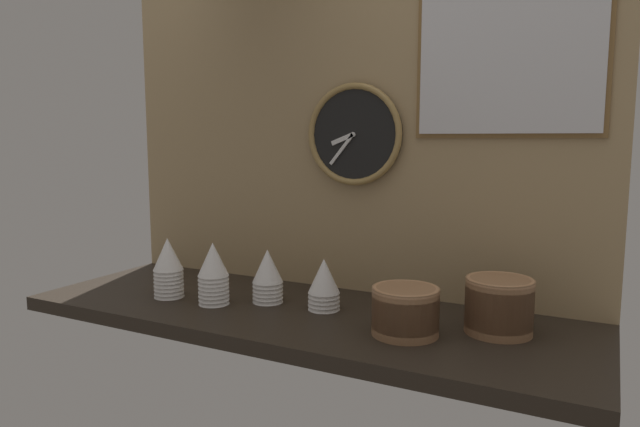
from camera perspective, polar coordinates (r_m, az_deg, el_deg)
The scene contains 10 objects.
ground_plane at distance 1.64m, azimuth -1.89°, elevation -10.14°, with size 1.60×0.56×0.04m, color black.
wall_tiled_back at distance 1.80m, azimuth 2.21°, elevation 9.03°, with size 1.60×0.03×1.05m.
cup_stack_center_right at distance 1.61m, azimuth 0.39°, elevation -7.08°, with size 0.09×0.09×0.15m.
cup_stack_center at distance 1.68m, azimuth -5.26°, elevation -6.22°, with size 0.09×0.09×0.16m.
cup_stack_center_left at distance 1.68m, azimuth -10.62°, elevation -5.90°, with size 0.09×0.09×0.18m.
cup_stack_left at distance 1.79m, azimuth -14.94°, elevation -5.25°, with size 0.09×0.09×0.18m.
bowl_stack_far_right at distance 1.49m, azimuth 17.47°, elevation -8.67°, with size 0.17×0.17×0.14m.
bowl_stack_right at distance 1.43m, azimuth 8.53°, elevation -9.49°, with size 0.17×0.17×0.12m.
wall_clock at distance 1.75m, azimuth 3.43°, elevation 7.89°, with size 0.31×0.03×0.31m.
menu_board at distance 1.65m, azimuth 18.36°, elevation 15.56°, with size 0.50×0.01×0.48m.
Camera 1 is at (0.77, -1.36, 0.48)m, focal length 32.00 mm.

